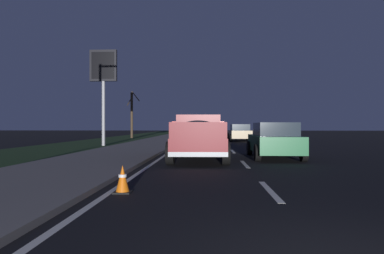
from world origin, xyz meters
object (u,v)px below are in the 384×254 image
(pickup_truck, at_px, (198,136))
(traffic_cone_near, at_px, (123,179))
(bare_tree_far, at_px, (132,114))
(sedan_green, at_px, (274,140))
(sedan_tan, at_px, (240,132))
(gas_price_sign, at_px, (103,74))

(pickup_truck, height_order, traffic_cone_near, pickup_truck)
(bare_tree_far, height_order, traffic_cone_near, bare_tree_far)
(sedan_green, xyz_separation_m, sedan_tan, (16.80, -0.01, 0.00))
(gas_price_sign, height_order, traffic_cone_near, gas_price_sign)
(gas_price_sign, bearing_deg, bare_tree_far, 5.37)
(sedan_green, bearing_deg, bare_tree_far, 25.96)
(gas_price_sign, bearing_deg, sedan_green, -130.31)
(sedan_tan, distance_m, bare_tree_far, 13.84)
(pickup_truck, relative_size, gas_price_sign, 0.81)
(sedan_green, bearing_deg, gas_price_sign, 49.69)
(pickup_truck, height_order, gas_price_sign, gas_price_sign)
(bare_tree_far, bearing_deg, sedan_tan, -121.52)
(bare_tree_far, bearing_deg, sedan_green, -154.04)
(bare_tree_far, xyz_separation_m, traffic_cone_near, (-31.94, -7.02, -2.50))
(gas_price_sign, bearing_deg, pickup_truck, -144.07)
(pickup_truck, bearing_deg, traffic_cone_near, 169.02)
(pickup_truck, xyz_separation_m, gas_price_sign, (9.59, 6.95, 4.07))
(gas_price_sign, bearing_deg, traffic_cone_near, -161.46)
(pickup_truck, xyz_separation_m, sedan_tan, (17.72, -3.29, -0.20))
(sedan_tan, height_order, gas_price_sign, gas_price_sign)
(sedan_tan, distance_m, traffic_cone_near, 25.22)
(pickup_truck, bearing_deg, gas_price_sign, 35.93)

